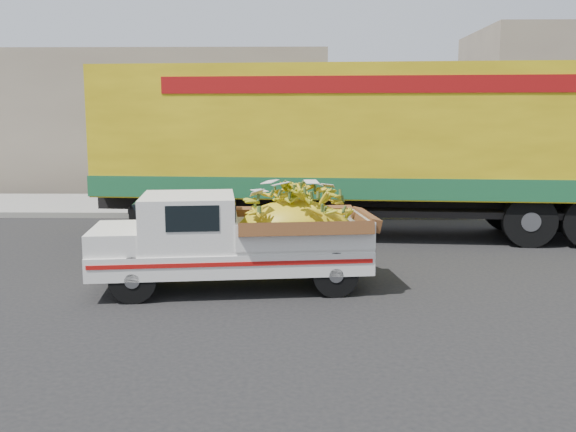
{
  "coord_description": "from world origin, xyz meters",
  "views": [
    {
      "loc": [
        0.1,
        -10.2,
        2.72
      ],
      "look_at": [
        -0.11,
        0.46,
        1.05
      ],
      "focal_mm": 40.0,
      "sensor_mm": 36.0,
      "label": 1
    }
  ],
  "objects": [
    {
      "name": "pickup_truck",
      "position": [
        -0.66,
        -0.24,
        0.81
      ],
      "size": [
        4.45,
        2.11,
        1.5
      ],
      "rotation": [
        0.0,
        0.0,
        0.13
      ],
      "color": "black",
      "rests_on": "ground"
    },
    {
      "name": "building_left",
      "position": [
        -8.0,
        14.79,
        2.5
      ],
      "size": [
        18.0,
        6.0,
        5.0
      ],
      "primitive_type": "cube",
      "color": "gray",
      "rests_on": "ground"
    },
    {
      "name": "ground",
      "position": [
        0.0,
        0.0,
        0.0
      ],
      "size": [
        100.0,
        100.0,
        0.0
      ],
      "primitive_type": "plane",
      "color": "black",
      "rests_on": "ground"
    },
    {
      "name": "sidewalk",
      "position": [
        0.0,
        8.89,
        0.07
      ],
      "size": [
        60.0,
        4.0,
        0.14
      ],
      "primitive_type": "cube",
      "color": "gray",
      "rests_on": "ground"
    },
    {
      "name": "curb",
      "position": [
        0.0,
        6.79,
        0.07
      ],
      "size": [
        60.0,
        0.25,
        0.15
      ],
      "primitive_type": "cube",
      "color": "gray",
      "rests_on": "ground"
    },
    {
      "name": "semi_trailer",
      "position": [
        1.49,
        4.34,
        2.12
      ],
      "size": [
        12.04,
        3.42,
        3.8
      ],
      "rotation": [
        0.0,
        0.0,
        -0.08
      ],
      "color": "black",
      "rests_on": "ground"
    }
  ]
}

